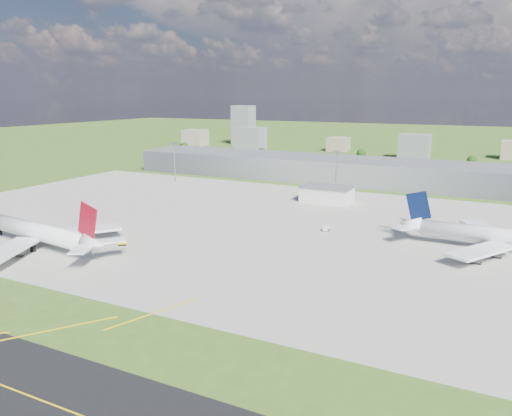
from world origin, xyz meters
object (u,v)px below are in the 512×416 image
at_px(airliner_blue_quad, 512,238).
at_px(van_white_near, 327,228).
at_px(airliner_red_twin, 38,233).
at_px(tug_yellow, 122,243).

height_order(airliner_blue_quad, van_white_near, airliner_blue_quad).
bearing_deg(airliner_blue_quad, van_white_near, -177.84).
bearing_deg(van_white_near, airliner_blue_quad, -90.34).
relative_size(airliner_red_twin, tug_yellow, 18.51).
relative_size(airliner_blue_quad, van_white_near, 15.74).
distance_m(airliner_red_twin, tug_yellow, 31.26).
bearing_deg(van_white_near, airliner_red_twin, 126.34).
relative_size(tug_yellow, van_white_near, 0.84).
height_order(tug_yellow, van_white_near, van_white_near).
distance_m(airliner_blue_quad, tug_yellow, 144.53).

